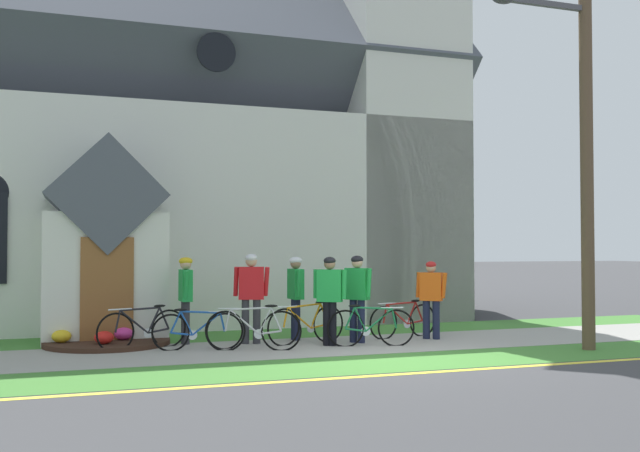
% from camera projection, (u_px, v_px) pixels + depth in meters
% --- Properties ---
extents(ground, '(140.00, 140.00, 0.00)m').
position_uv_depth(ground, '(319.00, 333.00, 16.00)').
color(ground, '#3D3D3F').
extents(sidewalk_slab, '(32.00, 2.61, 0.01)m').
position_uv_depth(sidewalk_slab, '(247.00, 350.00, 13.28)').
color(sidewalk_slab, '#99968E').
rests_on(sidewalk_slab, ground).
extents(grass_verge, '(32.00, 1.79, 0.01)m').
position_uv_depth(grass_verge, '(280.00, 369.00, 11.21)').
color(grass_verge, '#427F33').
rests_on(grass_verge, ground).
extents(church_lawn, '(24.00, 1.86, 0.01)m').
position_uv_depth(church_lawn, '(223.00, 336.00, 15.39)').
color(church_lawn, '#427F33').
rests_on(church_lawn, ground).
extents(curb_paint_stripe, '(28.00, 0.16, 0.01)m').
position_uv_depth(curb_paint_stripe, '(301.00, 381.00, 10.22)').
color(curb_paint_stripe, yellow).
rests_on(curb_paint_stripe, ground).
extents(church_building, '(14.00, 11.45, 13.30)m').
position_uv_depth(church_building, '(200.00, 145.00, 20.79)').
color(church_building, silver).
rests_on(church_building, ground).
extents(church_sign, '(2.02, 0.20, 1.88)m').
position_uv_depth(church_sign, '(107.00, 280.00, 14.36)').
color(church_sign, slate).
rests_on(church_sign, ground).
extents(flower_bed, '(2.40, 2.40, 0.34)m').
position_uv_depth(flower_bed, '(106.00, 341.00, 13.92)').
color(flower_bed, '#382319').
rests_on(flower_bed, ground).
extents(bicycle_green, '(1.70, 0.63, 0.87)m').
position_uv_depth(bicycle_green, '(254.00, 329.00, 13.21)').
color(bicycle_green, black).
rests_on(bicycle_green, ground).
extents(bicycle_black, '(1.68, 0.42, 0.82)m').
position_uv_depth(bicycle_black, '(370.00, 327.00, 13.79)').
color(bicycle_black, black).
rests_on(bicycle_black, ground).
extents(bicycle_white, '(1.68, 0.21, 0.79)m').
position_uv_depth(bicycle_white, '(197.00, 330.00, 13.30)').
color(bicycle_white, black).
rests_on(bicycle_white, ground).
extents(bicycle_yellow, '(1.71, 0.40, 0.81)m').
position_uv_depth(bicycle_yellow, '(404.00, 320.00, 15.13)').
color(bicycle_yellow, black).
rests_on(bicycle_yellow, ground).
extents(bicycle_red, '(1.75, 0.54, 0.85)m').
position_uv_depth(bicycle_red, '(307.00, 324.00, 14.19)').
color(bicycle_red, black).
rests_on(bicycle_red, ground).
extents(bicycle_silver, '(1.71, 0.62, 0.83)m').
position_uv_depth(bicycle_silver, '(143.00, 329.00, 13.41)').
color(bicycle_silver, black).
rests_on(bicycle_silver, ground).
extents(cyclist_in_yellow_jersey, '(0.28, 0.78, 1.71)m').
position_uv_depth(cyclist_in_yellow_jersey, '(186.00, 293.00, 14.09)').
color(cyclist_in_yellow_jersey, '#2D2D33').
rests_on(cyclist_in_yellow_jersey, ground).
extents(cyclist_in_red_jersey, '(0.47, 0.58, 1.61)m').
position_uv_depth(cyclist_in_red_jersey, '(431.00, 294.00, 14.87)').
color(cyclist_in_red_jersey, '#191E38').
rests_on(cyclist_in_red_jersey, ground).
extents(cyclist_in_blue_jersey, '(0.45, 0.71, 1.74)m').
position_uv_depth(cyclist_in_blue_jersey, '(357.00, 291.00, 14.30)').
color(cyclist_in_blue_jersey, '#191E38').
rests_on(cyclist_in_blue_jersey, ground).
extents(cyclist_in_orange_jersey, '(0.53, 0.49, 1.72)m').
position_uv_depth(cyclist_in_orange_jersey, '(330.00, 293.00, 13.85)').
color(cyclist_in_orange_jersey, black).
rests_on(cyclist_in_orange_jersey, ground).
extents(cyclist_in_white_jersey, '(0.29, 0.80, 1.71)m').
position_uv_depth(cyclist_in_white_jersey, '(296.00, 291.00, 14.70)').
color(cyclist_in_white_jersey, '#191E38').
rests_on(cyclist_in_white_jersey, ground).
extents(cyclist_in_green_jersey, '(0.65, 0.41, 1.77)m').
position_uv_depth(cyclist_in_green_jersey, '(251.00, 290.00, 14.14)').
color(cyclist_in_green_jersey, '#2D2D33').
rests_on(cyclist_in_green_jersey, ground).
extents(utility_pole, '(3.12, 0.28, 8.80)m').
position_uv_depth(utility_pole, '(582.00, 89.00, 13.45)').
color(utility_pole, brown).
rests_on(utility_pole, ground).
extents(roadside_conifer, '(3.99, 3.99, 8.29)m').
position_uv_depth(roadside_conifer, '(405.00, 144.00, 22.16)').
color(roadside_conifer, '#3D2D1E').
rests_on(roadside_conifer, ground).
extents(distant_hill, '(81.53, 38.17, 25.43)m').
position_uv_depth(distant_hill, '(125.00, 265.00, 79.02)').
color(distant_hill, '#847A5B').
rests_on(distant_hill, ground).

